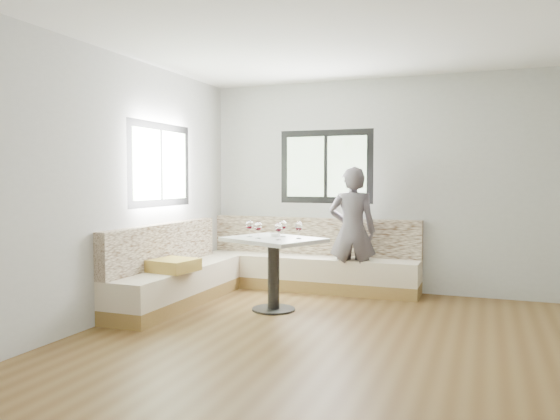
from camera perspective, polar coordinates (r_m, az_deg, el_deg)
name	(u,v)px	position (r m, az deg, el deg)	size (l,w,h in m)	color
room	(340,187)	(4.93, 6.25, 2.44)	(5.01, 5.01, 2.81)	brown
banquette	(254,269)	(6.98, -2.73, -6.22)	(2.90, 2.80, 0.95)	olive
table	(274,256)	(6.15, -0.68, -4.83)	(1.23, 1.11, 0.82)	black
person	(352,231)	(7.01, 7.57, -2.19)	(0.60, 0.39, 1.64)	#50494F
olive_ramekin	(275,235)	(6.22, -0.49, -2.61)	(0.11, 0.11, 0.04)	white
wine_glass_a	(249,225)	(6.21, -3.21, -1.61)	(0.08, 0.08, 0.19)	white
wine_glass_b	(258,227)	(6.04, -2.30, -1.75)	(0.08, 0.08, 0.19)	white
wine_glass_c	(279,228)	(5.89, -0.16, -1.87)	(0.08, 0.08, 0.19)	white
wine_glass_d	(283,225)	(6.20, 0.31, -1.62)	(0.08, 0.08, 0.19)	white
wine_glass_e	(299,227)	(6.01, 1.96, -1.77)	(0.08, 0.08, 0.19)	white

